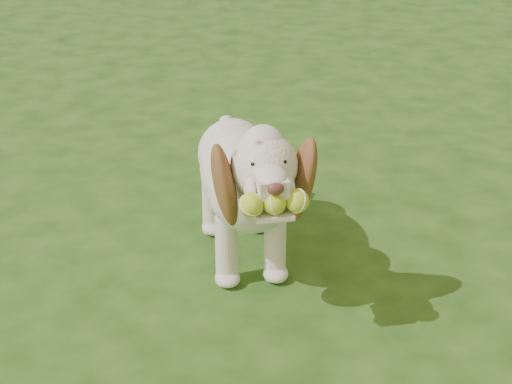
# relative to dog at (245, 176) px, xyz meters

# --- Properties ---
(ground) EXTENTS (80.00, 80.00, 0.00)m
(ground) POSITION_rel_dog_xyz_m (-0.45, 0.02, -0.38)
(ground) COLOR #1D4012
(ground) RESTS_ON ground
(dog) EXTENTS (0.58, 1.08, 0.71)m
(dog) POSITION_rel_dog_xyz_m (0.00, 0.00, 0.00)
(dog) COLOR silver
(dog) RESTS_ON ground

